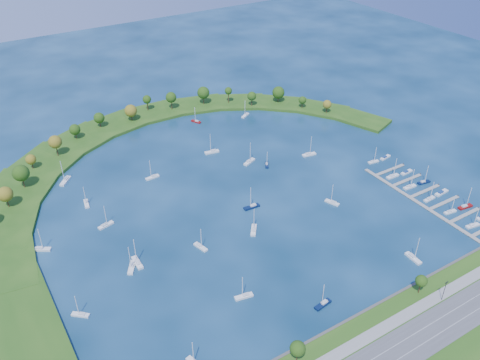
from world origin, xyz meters
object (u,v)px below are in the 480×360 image
docked_boat_5 (441,193)px  docked_boat_7 (424,182)px  docked_boat_4 (429,198)px  moored_boat_10 (106,225)px  harbor_tower (131,113)px  moored_boat_0 (267,164)px  moored_boat_2 (86,203)px  docked_boat_10 (373,161)px  moored_boat_16 (332,202)px  docked_boat_6 (410,186)px  docked_boat_3 (465,206)px  moored_boat_21 (212,151)px  docked_boat_11 (385,157)px  moored_boat_12 (244,296)px  moored_boat_18 (152,177)px  moored_boat_9 (309,154)px  moored_boat_1 (249,161)px  docked_boat_0 (473,225)px  moored_boat_19 (132,267)px  dock_system (429,199)px  moored_boat_8 (65,180)px  moored_boat_20 (80,314)px  moored_boat_3 (41,249)px  moored_boat_5 (323,304)px  moored_boat_17 (137,262)px  moored_boat_6 (254,230)px  moored_boat_13 (201,246)px  moored_boat_14 (245,115)px  docked_boat_9 (407,172)px  docked_boat_2 (450,211)px  moored_boat_7 (196,121)px  docked_boat_8 (393,176)px  moored_boat_11 (252,206)px

docked_boat_5 → docked_boat_7: (0.06, 12.51, 0.20)m
docked_boat_4 → moored_boat_10: bearing=152.7°
harbor_tower → moored_boat_0: (45.25, -103.78, -3.48)m
moored_boat_2 → docked_boat_10: bearing=83.5°
moored_boat_16 → docked_boat_6: 48.54m
moored_boat_16 → docked_boat_3: size_ratio=0.94×
moored_boat_21 → docked_boat_6: bearing=138.5°
docked_boat_4 → docked_boat_11: (12.35, 44.96, -0.28)m
moored_boat_16 → moored_boat_12: bearing=92.0°
moored_boat_18 → docked_boat_5: 163.68m
moored_boat_9 → moored_boat_10: size_ratio=1.07×
harbor_tower → moored_boat_18: moored_boat_18 is taller
moored_boat_1 → docked_boat_0: (62.13, -112.56, -0.06)m
moored_boat_9 → moored_boat_19: bearing=-155.4°
moored_boat_9 → docked_boat_7: (36.12, -59.72, -0.05)m
dock_system → moored_boat_8: size_ratio=5.69×
dock_system → docked_boat_4: (0.23, -0.19, 0.53)m
docked_boat_0 → docked_boat_4: docked_boat_0 is taller
moored_boat_8 → moored_boat_20: (-22.93, -103.65, -0.11)m
moored_boat_3 → moored_boat_5: bearing=-14.7°
moored_boat_16 → moored_boat_17: (-107.72, 10.74, 0.06)m
moored_boat_6 → moored_boat_13: (-28.59, 2.76, -0.04)m
harbor_tower → docked_boat_5: (110.78, -179.65, -3.64)m
dock_system → moored_boat_2: (-160.06, 94.44, 0.55)m
moored_boat_2 → moored_boat_12: size_ratio=0.98×
dock_system → docked_boat_5: docked_boat_5 is taller
moored_boat_14 → docked_boat_6: size_ratio=1.02×
docked_boat_9 → docked_boat_11: bearing=80.5°
moored_boat_5 → moored_boat_10: (-59.16, 99.61, -0.00)m
docked_boat_2 → docked_boat_9: bearing=83.0°
docked_boat_2 → docked_boat_5: (10.43, 14.33, -0.18)m
moored_boat_9 → docked_boat_10: bearing=-36.0°
moored_boat_19 → moored_boat_16: bearing=116.4°
moored_boat_20 → docked_boat_2: 189.46m
moored_boat_14 → docked_boat_6: bearing=72.5°
harbor_tower → moored_boat_10: 123.60m
moored_boat_19 → docked_boat_0: moored_boat_19 is taller
docked_boat_3 → moored_boat_5: bearing=-165.7°
moored_boat_7 → docked_boat_7: bearing=-177.7°
moored_boat_1 → moored_boat_5: (-36.54, -113.75, -0.04)m
moored_boat_8 → moored_boat_13: moored_boat_8 is taller
docked_boat_9 → moored_boat_6: bearing=175.1°
moored_boat_20 → docked_boat_8: docked_boat_8 is taller
moored_boat_5 → docked_boat_11: moored_boat_5 is taller
moored_boat_11 → docked_boat_5: size_ratio=1.42×
moored_boat_5 → docked_boat_7: bearing=-166.9°
moored_boat_10 → docked_boat_0: (157.83, -98.42, -0.02)m
moored_boat_8 → moored_boat_12: size_ratio=1.21×
moored_boat_8 → moored_boat_21: 89.34m
moored_boat_1 → docked_boat_5: size_ratio=1.45×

